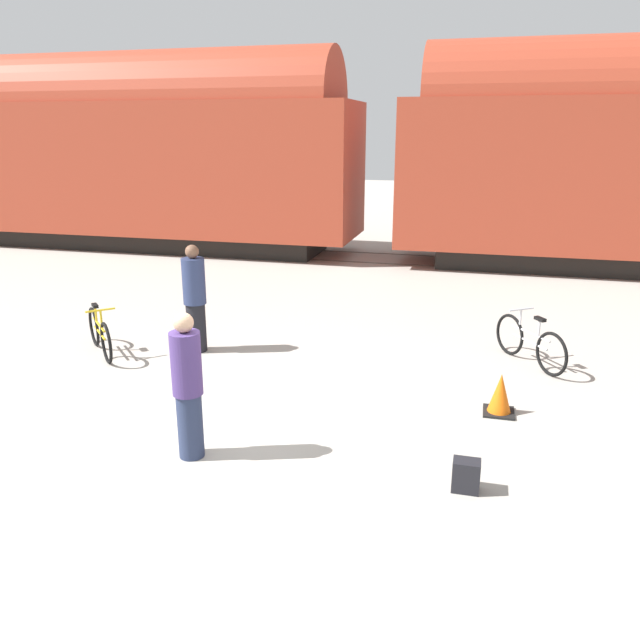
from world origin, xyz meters
TOP-DOWN VIEW (x-y plane):
  - ground_plane at (0.00, 0.00)m, footprint 80.00×80.00m
  - freight_train at (-0.00, 11.25)m, footprint 59.32×3.06m
  - rail_near at (0.00, 10.54)m, footprint 71.32×0.07m
  - rail_far at (0.00, 11.97)m, footprint 71.32×0.07m
  - bicycle_yellow at (-3.05, 2.13)m, footprint 1.20×1.22m
  - bicycle_silver at (3.78, 3.43)m, footprint 1.02×1.41m
  - person_in_navy at (-1.57, 2.69)m, footprint 0.38×0.38m
  - person_in_purple at (-0.10, -0.59)m, footprint 0.34×0.34m
  - backpack at (2.95, -0.53)m, footprint 0.28×0.20m
  - traffic_cone at (3.31, 1.46)m, footprint 0.40×0.40m

SIDE VIEW (x-z plane):
  - ground_plane at x=0.00m, z-range 0.00..0.00m
  - rail_near at x=0.00m, z-range 0.00..0.01m
  - rail_far at x=0.00m, z-range 0.00..0.01m
  - backpack at x=2.95m, z-range 0.00..0.34m
  - traffic_cone at x=3.31m, z-range -0.02..0.53m
  - bicycle_yellow at x=-3.05m, z-range -0.06..0.78m
  - bicycle_silver at x=3.78m, z-range -0.06..0.79m
  - person_in_purple at x=-0.10m, z-range 0.00..1.71m
  - person_in_navy at x=-1.57m, z-range 0.00..1.80m
  - freight_train at x=0.00m, z-range 0.16..5.94m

